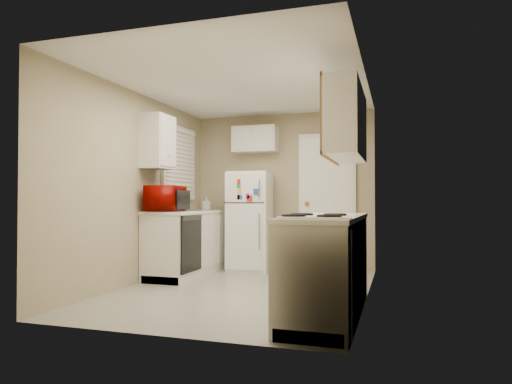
% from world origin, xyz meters
% --- Properties ---
extents(floor, '(3.80, 3.80, 0.00)m').
position_xyz_m(floor, '(0.00, 0.00, 0.00)').
color(floor, '#AAA89C').
rests_on(floor, ground).
extents(ceiling, '(3.80, 3.80, 0.00)m').
position_xyz_m(ceiling, '(0.00, 0.00, 2.40)').
color(ceiling, white).
rests_on(ceiling, floor).
extents(wall_left, '(3.80, 3.80, 0.00)m').
position_xyz_m(wall_left, '(-1.40, 0.00, 1.20)').
color(wall_left, tan).
rests_on(wall_left, floor).
extents(wall_right, '(3.80, 3.80, 0.00)m').
position_xyz_m(wall_right, '(1.40, 0.00, 1.20)').
color(wall_right, tan).
rests_on(wall_right, floor).
extents(wall_back, '(2.80, 2.80, 0.00)m').
position_xyz_m(wall_back, '(0.00, 1.90, 1.20)').
color(wall_back, tan).
rests_on(wall_back, floor).
extents(wall_front, '(2.80, 2.80, 0.00)m').
position_xyz_m(wall_front, '(0.00, -1.90, 1.20)').
color(wall_front, tan).
rests_on(wall_front, floor).
extents(left_counter, '(0.60, 1.80, 0.90)m').
position_xyz_m(left_counter, '(-1.10, 0.90, 0.45)').
color(left_counter, silver).
rests_on(left_counter, floor).
extents(dishwasher, '(0.03, 0.58, 0.72)m').
position_xyz_m(dishwasher, '(-0.81, 0.30, 0.49)').
color(dishwasher, black).
rests_on(dishwasher, floor).
extents(sink, '(0.54, 0.74, 0.16)m').
position_xyz_m(sink, '(-1.10, 1.05, 0.86)').
color(sink, gray).
rests_on(sink, left_counter).
extents(microwave, '(0.65, 0.45, 0.40)m').
position_xyz_m(microwave, '(-1.15, 0.26, 1.05)').
color(microwave, '#8C0400').
rests_on(microwave, left_counter).
extents(soap_bottle, '(0.11, 0.11, 0.20)m').
position_xyz_m(soap_bottle, '(-1.15, 1.57, 1.00)').
color(soap_bottle, white).
rests_on(soap_bottle, left_counter).
extents(window_blinds, '(0.10, 0.98, 1.08)m').
position_xyz_m(window_blinds, '(-1.36, 1.05, 1.60)').
color(window_blinds, silver).
rests_on(window_blinds, wall_left).
extents(upper_cabinet_left, '(0.30, 0.45, 0.70)m').
position_xyz_m(upper_cabinet_left, '(-1.25, 0.22, 1.80)').
color(upper_cabinet_left, silver).
rests_on(upper_cabinet_left, wall_left).
extents(refrigerator, '(0.65, 0.63, 1.47)m').
position_xyz_m(refrigerator, '(-0.41, 1.52, 0.74)').
color(refrigerator, white).
rests_on(refrigerator, floor).
extents(cabinet_over_fridge, '(0.70, 0.30, 0.40)m').
position_xyz_m(cabinet_over_fridge, '(-0.40, 1.75, 2.00)').
color(cabinet_over_fridge, silver).
rests_on(cabinet_over_fridge, wall_back).
extents(interior_door, '(0.86, 0.06, 2.08)m').
position_xyz_m(interior_door, '(0.70, 1.86, 1.02)').
color(interior_door, white).
rests_on(interior_door, floor).
extents(right_counter, '(0.60, 2.00, 0.90)m').
position_xyz_m(right_counter, '(1.10, -0.80, 0.45)').
color(right_counter, silver).
rests_on(right_counter, floor).
extents(stove, '(0.65, 0.76, 0.84)m').
position_xyz_m(stove, '(1.08, -1.37, 0.42)').
color(stove, white).
rests_on(stove, floor).
extents(upper_cabinet_right, '(0.30, 1.20, 0.70)m').
position_xyz_m(upper_cabinet_right, '(1.25, -0.50, 1.80)').
color(upper_cabinet_right, silver).
rests_on(upper_cabinet_right, wall_right).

